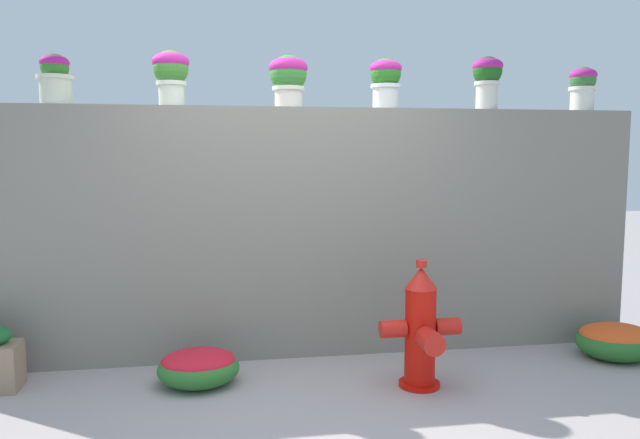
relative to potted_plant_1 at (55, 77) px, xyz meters
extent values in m
plane|color=#A39897|center=(1.69, -1.20, -2.20)|extent=(24.00, 24.00, 0.00)
cube|color=gray|center=(1.69, 0.02, -1.20)|extent=(5.87, 0.29, 1.99)
cylinder|color=beige|center=(0.00, 0.00, -0.10)|extent=(0.23, 0.23, 0.21)
cylinder|color=beige|center=(0.00, 0.00, 0.00)|extent=(0.27, 0.27, 0.03)
sphere|color=#307325|center=(0.00, 0.00, 0.07)|extent=(0.20, 0.20, 0.20)
ellipsoid|color=#B31E83|center=(0.00, 0.00, 0.10)|extent=(0.21, 0.21, 0.11)
cylinder|color=beige|center=(0.83, -0.01, -0.11)|extent=(0.19, 0.19, 0.18)
cylinder|color=beige|center=(0.83, -0.01, -0.03)|extent=(0.23, 0.23, 0.03)
sphere|color=#3A7E2B|center=(0.83, -0.01, 0.08)|extent=(0.26, 0.26, 0.26)
ellipsoid|color=#B32183|center=(0.83, -0.01, 0.13)|extent=(0.28, 0.28, 0.15)
cylinder|color=beige|center=(1.73, -0.01, -0.12)|extent=(0.22, 0.22, 0.16)
cylinder|color=beige|center=(1.73, -0.01, -0.06)|extent=(0.25, 0.25, 0.03)
sphere|color=#337A2E|center=(1.73, -0.01, 0.05)|extent=(0.29, 0.29, 0.29)
ellipsoid|color=#B2227A|center=(1.73, -0.01, 0.11)|extent=(0.30, 0.30, 0.16)
cylinder|color=silver|center=(2.51, -0.01, -0.11)|extent=(0.20, 0.20, 0.19)
cylinder|color=silver|center=(2.51, -0.01, -0.03)|extent=(0.24, 0.24, 0.03)
sphere|color=#277120|center=(2.51, -0.01, 0.07)|extent=(0.24, 0.24, 0.24)
ellipsoid|color=#B42080|center=(2.51, -0.01, 0.12)|extent=(0.26, 0.26, 0.13)
cylinder|color=silver|center=(3.38, -0.01, -0.09)|extent=(0.18, 0.18, 0.23)
cylinder|color=silver|center=(3.38, -0.01, 0.01)|extent=(0.21, 0.21, 0.03)
sphere|color=#1D5B1A|center=(3.38, -0.01, 0.11)|extent=(0.24, 0.24, 0.24)
ellipsoid|color=#B82086|center=(3.38, -0.01, 0.15)|extent=(0.25, 0.25, 0.13)
cylinder|color=silver|center=(4.27, 0.04, -0.10)|extent=(0.19, 0.19, 0.21)
cylinder|color=silver|center=(4.27, 0.04, -0.01)|extent=(0.23, 0.23, 0.03)
sphere|color=#367033|center=(4.27, 0.04, 0.07)|extent=(0.22, 0.22, 0.22)
ellipsoid|color=#B32485|center=(4.27, 0.04, 0.10)|extent=(0.23, 0.23, 0.12)
cylinder|color=red|center=(2.55, -0.85, -2.18)|extent=(0.29, 0.29, 0.03)
cylinder|color=red|center=(2.55, -0.85, -1.85)|extent=(0.22, 0.22, 0.70)
cone|color=red|center=(2.55, -0.85, -1.42)|extent=(0.23, 0.23, 0.15)
cylinder|color=red|center=(2.55, -0.85, -1.32)|extent=(0.08, 0.08, 0.05)
cylinder|color=red|center=(2.35, -0.85, -1.77)|extent=(0.18, 0.12, 0.12)
cylinder|color=red|center=(2.75, -0.85, -1.77)|extent=(0.18, 0.12, 0.12)
cylinder|color=red|center=(2.55, -1.06, -1.81)|extent=(0.15, 0.20, 0.15)
ellipsoid|color=#2E712C|center=(1.01, -0.57, -2.08)|extent=(0.58, 0.52, 0.26)
ellipsoid|color=red|center=(1.01, -0.57, -2.02)|extent=(0.52, 0.46, 0.14)
ellipsoid|color=#296929|center=(4.30, -0.53, -2.07)|extent=(0.63, 0.57, 0.28)
ellipsoid|color=#EE521E|center=(4.30, -0.53, -2.01)|extent=(0.57, 0.51, 0.16)
camera|label=1|loc=(1.18, -4.83, -0.56)|focal=34.20mm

